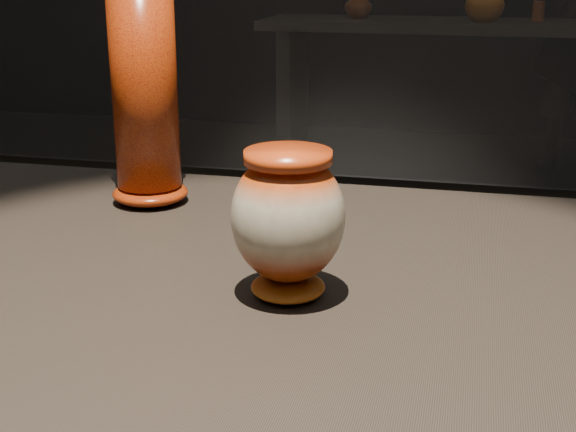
% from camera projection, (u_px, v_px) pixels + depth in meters
% --- Properties ---
extents(main_vase, '(0.15, 0.15, 0.17)m').
position_uv_depth(main_vase, '(288.00, 219.00, 0.86)').
color(main_vase, maroon).
rests_on(main_vase, display_plinth).
extents(tall_vase, '(0.12, 0.12, 0.36)m').
position_uv_depth(tall_vase, '(144.00, 87.00, 1.16)').
color(tall_vase, '#AF420B').
rests_on(tall_vase, display_plinth).
extents(back_shelf, '(2.00, 0.60, 0.90)m').
position_uv_depth(back_shelf, '(442.00, 69.00, 4.46)').
color(back_shelf, black).
rests_on(back_shelf, ground).
extents(back_vase_left, '(0.20, 0.20, 0.16)m').
position_uv_depth(back_vase_left, '(358.00, 4.00, 4.49)').
color(back_vase_left, maroon).
rests_on(back_vase_left, back_shelf).
extents(back_vase_mid, '(0.26, 0.26, 0.22)m').
position_uv_depth(back_vase_mid, '(485.00, 1.00, 4.26)').
color(back_vase_mid, maroon).
rests_on(back_vase_mid, back_shelf).
extents(back_vase_right, '(0.07, 0.07, 0.11)m').
position_uv_depth(back_vase_right, '(538.00, 11.00, 4.29)').
color(back_vase_right, maroon).
rests_on(back_vase_right, back_shelf).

